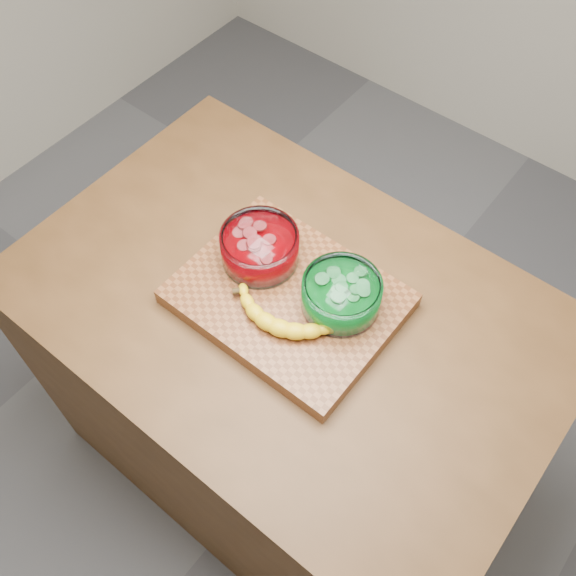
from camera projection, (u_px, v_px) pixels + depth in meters
The scene contains 6 objects.
ground at pixel (288, 450), 2.13m from camera, with size 3.50×3.50×0.00m, color #57585C.
counter at pixel (288, 392), 1.76m from camera, with size 1.20×0.80×0.90m, color #513218.
cutting_board at pixel (288, 298), 1.37m from camera, with size 0.45×0.35×0.04m, color brown.
bowl_red at pixel (260, 248), 1.38m from camera, with size 0.17×0.17×0.08m.
bowl_green at pixel (341, 295), 1.31m from camera, with size 0.16×0.16×0.08m.
banana at pixel (286, 310), 1.31m from camera, with size 0.26×0.15×0.04m, color gold, non-canonical shape.
Camera 1 is at (0.47, -0.59, 2.07)m, focal length 40.00 mm.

